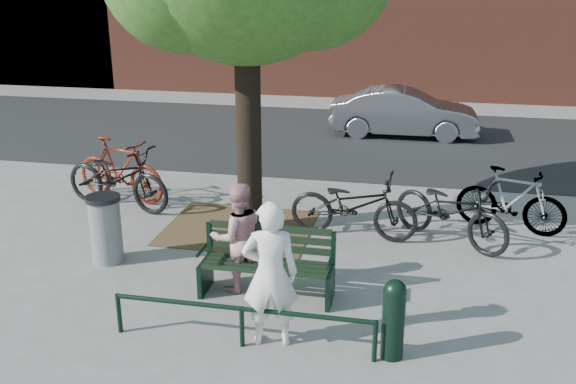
% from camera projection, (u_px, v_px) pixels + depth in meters
% --- Properties ---
extents(ground, '(90.00, 90.00, 0.00)m').
position_uv_depth(ground, '(267.00, 296.00, 8.45)').
color(ground, gray).
rests_on(ground, ground).
extents(dirt_pit, '(2.40, 2.00, 0.02)m').
position_uv_depth(dirt_pit, '(239.00, 228.00, 10.68)').
color(dirt_pit, brown).
rests_on(dirt_pit, ground).
extents(road, '(40.00, 7.00, 0.01)m').
position_uv_depth(road, '(344.00, 139.00, 16.32)').
color(road, black).
rests_on(road, ground).
extents(park_bench, '(1.74, 0.54, 0.97)m').
position_uv_depth(park_bench, '(268.00, 261.00, 8.37)').
color(park_bench, black).
rests_on(park_bench, ground).
extents(guard_railing, '(3.06, 0.06, 0.51)m').
position_uv_depth(guard_railing, '(242.00, 315.00, 7.21)').
color(guard_railing, black).
rests_on(guard_railing, ground).
extents(person_left, '(0.71, 0.54, 1.73)m').
position_uv_depth(person_left, '(270.00, 274.00, 7.14)').
color(person_left, white).
rests_on(person_left, ground).
extents(person_right, '(0.91, 0.85, 1.50)m').
position_uv_depth(person_right, '(238.00, 237.00, 8.43)').
color(person_right, '#CC8C8F').
rests_on(person_right, ground).
extents(bollard, '(0.25, 0.25, 0.94)m').
position_uv_depth(bollard, '(394.00, 316.00, 6.98)').
color(bollard, black).
rests_on(bollard, ground).
extents(litter_bin, '(0.50, 0.50, 1.02)m').
position_uv_depth(litter_bin, '(106.00, 228.00, 9.33)').
color(litter_bin, gray).
rests_on(litter_bin, ground).
extents(bicycle_a, '(2.31, 1.27, 1.15)m').
position_uv_depth(bicycle_a, '(117.00, 177.00, 11.43)').
color(bicycle_a, black).
rests_on(bicycle_a, ground).
extents(bicycle_b, '(2.04, 1.06, 1.18)m').
position_uv_depth(bicycle_b, '(120.00, 169.00, 11.84)').
color(bicycle_b, '#5D180D').
rests_on(bicycle_b, ground).
extents(bicycle_c, '(2.11, 0.92, 1.08)m').
position_uv_depth(bicycle_c, '(353.00, 205.00, 10.18)').
color(bicycle_c, black).
rests_on(bicycle_c, ground).
extents(bicycle_d, '(1.83, 1.01, 1.06)m').
position_uv_depth(bicycle_d, '(511.00, 200.00, 10.44)').
color(bicycle_d, gray).
rests_on(bicycle_d, ground).
extents(bicycle_e, '(2.09, 1.79, 1.08)m').
position_uv_depth(bicycle_e, '(451.00, 210.00, 9.96)').
color(bicycle_e, black).
rests_on(bicycle_e, ground).
extents(parked_car, '(3.73, 1.32, 1.23)m').
position_uv_depth(parked_car, '(404.00, 113.00, 16.42)').
color(parked_car, slate).
rests_on(parked_car, ground).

